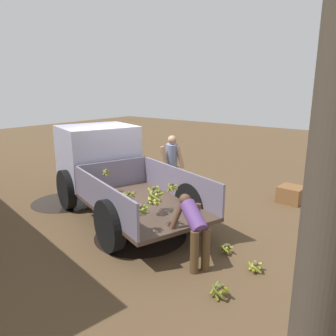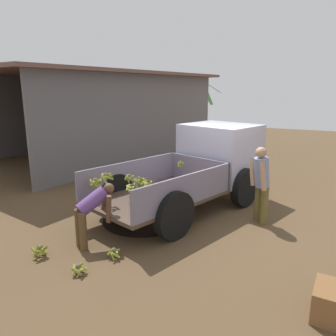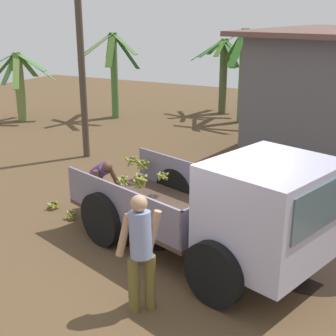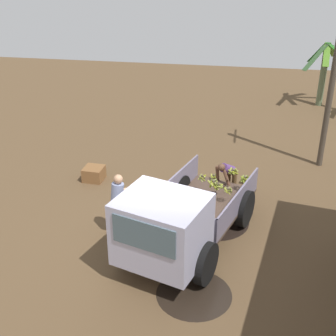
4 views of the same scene
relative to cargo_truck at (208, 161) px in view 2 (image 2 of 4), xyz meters
The scene contains 11 objects.
ground 1.25m from the cargo_truck, 158.48° to the right, with size 36.00×36.00×0.00m, color brown.
mud_patch_0 2.35m from the cargo_truck, 156.74° to the left, with size 1.88×1.88×0.01m, color black.
mud_patch_1 1.59m from the cargo_truck, 31.95° to the left, with size 1.64×1.64×0.01m, color black.
cargo_truck is the anchor object (origin of this frame).
warehouse_shed 7.84m from the cargo_truck, 56.33° to the left, with size 11.71×8.04×3.55m.
banana_palm_2 12.99m from the cargo_truck, 21.14° to the left, with size 2.36×2.57×3.34m.
person_foreground_visitor 1.79m from the cargo_truck, 120.97° to the right, with size 0.59×0.59×1.70m.
person_worker_loading 3.59m from the cargo_truck, 162.33° to the left, with size 0.85×0.68×1.16m.
banana_bunch_on_ground_0 3.82m from the cargo_truck, behind, with size 0.22×0.22×0.21m.
banana_bunch_on_ground_1 4.49m from the cargo_truck, behind, with size 0.26×0.25×0.19m.
banana_bunch_on_ground_2 4.61m from the cargo_truck, 159.00° to the left, with size 0.26×0.28×0.23m.
Camera 2 is at (-7.31, -2.48, 2.92)m, focal length 35.00 mm.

